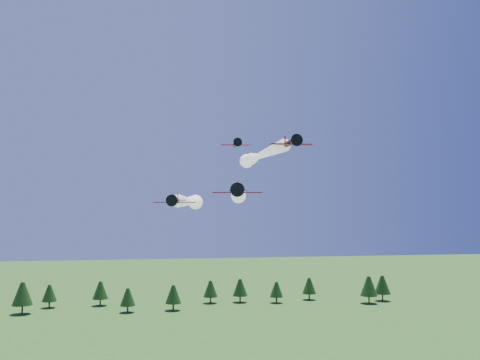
{
  "coord_description": "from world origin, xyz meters",
  "views": [
    {
      "loc": [
        -15.29,
        -99.06,
        38.79
      ],
      "look_at": [
        0.62,
        0.0,
        43.72
      ],
      "focal_mm": 40.0,
      "sensor_mm": 36.0,
      "label": 1
    }
  ],
  "objects": [
    {
      "name": "treeline",
      "position": [
        2.36,
        110.56,
        6.17
      ],
      "size": [
        160.45,
        21.1,
        11.39
      ],
      "color": "#382314",
      "rests_on": "ground"
    },
    {
      "name": "plane_left",
      "position": [
        -7.19,
        24.85,
        39.83
      ],
      "size": [
        12.45,
        41.93,
        3.7
      ],
      "rotation": [
        0.0,
        0.0,
        -0.18
      ],
      "color": "black",
      "rests_on": "ground"
    },
    {
      "name": "plane_right",
      "position": [
        9.54,
        25.3,
        50.85
      ],
      "size": [
        8.1,
        47.8,
        3.7
      ],
      "rotation": [
        0.0,
        0.0,
        0.02
      ],
      "color": "black",
      "rests_on": "ground"
    },
    {
      "name": "plane_lead",
      "position": [
        3.05,
        17.98,
        41.5
      ],
      "size": [
        12.89,
        48.07,
        3.7
      ],
      "rotation": [
        0.0,
        0.0,
        -0.16
      ],
      "color": "black",
      "rests_on": "ground"
    },
    {
      "name": "plane_slot",
      "position": [
        1.14,
        8.71,
        51.56
      ],
      "size": [
        6.33,
        6.9,
        2.24
      ],
      "rotation": [
        0.0,
        0.0,
        -0.03
      ],
      "color": "black",
      "rests_on": "ground"
    }
  ]
}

